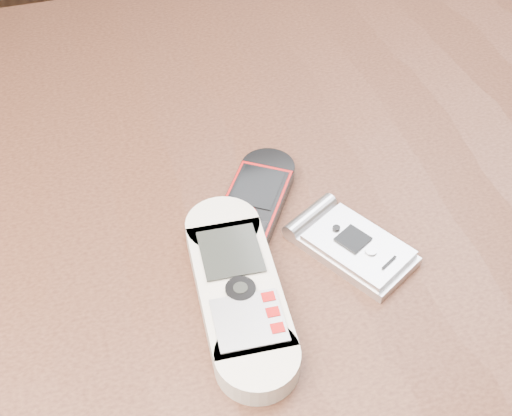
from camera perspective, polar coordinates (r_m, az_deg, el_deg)
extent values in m
cube|color=black|center=(0.60, -0.46, -1.93)|extent=(1.20, 0.80, 0.03)
cube|color=black|center=(1.27, 19.23, 2.71)|extent=(0.06, 0.06, 0.71)
cube|color=beige|center=(0.52, -1.39, -6.53)|extent=(0.07, 0.18, 0.02)
cube|color=black|center=(0.58, -0.52, -0.34)|extent=(0.12, 0.15, 0.02)
cube|color=silver|center=(0.56, 7.93, -3.07)|extent=(0.10, 0.11, 0.02)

